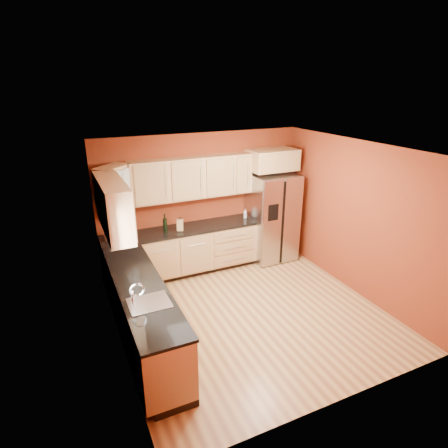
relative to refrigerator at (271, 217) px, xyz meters
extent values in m
plane|color=#946139|center=(-1.35, -1.62, -0.89)|extent=(4.00, 4.00, 0.00)
plane|color=silver|center=(-1.35, -1.62, 1.71)|extent=(4.00, 4.00, 0.00)
cube|color=maroon|center=(-1.35, 0.38, 0.41)|extent=(4.00, 0.04, 2.60)
cube|color=maroon|center=(-1.35, -3.62, 0.41)|extent=(4.00, 0.04, 2.60)
cube|color=maroon|center=(-3.35, -1.62, 0.41)|extent=(0.04, 4.00, 2.60)
cube|color=maroon|center=(0.65, -1.62, 0.41)|extent=(0.04, 4.00, 2.60)
cube|color=tan|center=(-1.90, 0.07, -0.45)|extent=(2.90, 0.60, 0.88)
cube|color=tan|center=(-3.05, -1.62, -0.45)|extent=(0.60, 2.80, 0.88)
cube|color=black|center=(-1.90, 0.06, 0.01)|extent=(2.90, 0.62, 0.04)
cube|color=black|center=(-3.04, -1.62, 0.01)|extent=(0.62, 2.80, 0.04)
cube|color=tan|center=(-1.60, 0.21, 0.94)|extent=(2.30, 0.33, 0.75)
cube|color=tan|center=(-3.19, -0.90, 0.94)|extent=(0.33, 1.35, 0.75)
cube|color=tan|center=(-3.02, 0.04, 0.94)|extent=(0.67, 0.67, 0.75)
cube|color=tan|center=(0.00, 0.07, 1.16)|extent=(0.92, 0.60, 0.40)
cube|color=#B0B0B5|center=(0.00, 0.00, 0.00)|extent=(0.90, 0.75, 1.78)
cube|color=white|center=(-3.33, -2.12, 0.66)|extent=(0.03, 0.90, 1.00)
cylinder|color=#B0B0B5|center=(-3.20, 0.06, 0.13)|extent=(0.16, 0.16, 0.19)
cylinder|color=#B0B0B5|center=(-3.05, 0.12, 0.13)|extent=(0.14, 0.14, 0.20)
cube|color=tan|center=(-1.94, 0.00, 0.14)|extent=(0.14, 0.13, 0.22)
cylinder|color=silver|center=(-0.55, 0.11, 0.12)|extent=(0.08, 0.08, 0.18)
camera|label=1|loc=(-3.84, -6.09, 2.58)|focal=30.00mm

